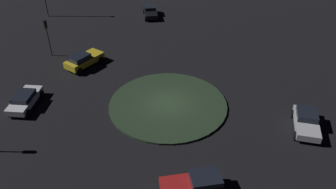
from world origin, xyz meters
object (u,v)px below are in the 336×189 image
at_px(car_yellow, 83,60).
at_px(car_red, 194,185).
at_px(traffic_light_northwest, 47,31).
at_px(car_silver, 306,121).
at_px(car_black, 150,12).
at_px(car_white, 25,100).

bearing_deg(car_yellow, car_red, -111.50).
bearing_deg(traffic_light_northwest, car_silver, 8.32).
xyz_separation_m(car_black, car_silver, (7.05, -27.94, 0.04)).
bearing_deg(car_yellow, car_white, -171.70).
xyz_separation_m(car_white, car_silver, (22.93, -9.48, 0.04)).
bearing_deg(car_silver, traffic_light_northwest, -104.24).
bearing_deg(car_silver, car_black, -137.54).
distance_m(car_silver, traffic_light_northwest, 28.24).
distance_m(car_white, car_yellow, 8.28).
height_order(car_white, car_red, car_red).
distance_m(car_black, car_red, 32.17).
relative_size(car_yellow, traffic_light_northwest, 1.05).
height_order(car_silver, car_yellow, car_yellow).
relative_size(car_black, car_yellow, 0.97).
bearing_deg(car_white, car_black, -20.13).
bearing_deg(car_black, car_red, 0.02).
relative_size(car_red, car_silver, 0.93).
bearing_deg(traffic_light_northwest, car_yellow, 5.60).
height_order(car_red, car_silver, car_red).
bearing_deg(car_white, car_red, -118.33).
bearing_deg(traffic_light_northwest, car_red, -16.59).
relative_size(car_white, traffic_light_northwest, 1.06).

